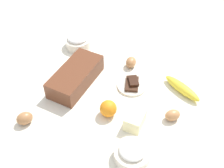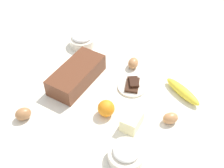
% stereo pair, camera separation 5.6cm
% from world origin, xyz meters
% --- Properties ---
extents(ground_plane, '(2.40, 2.40, 0.02)m').
position_xyz_m(ground_plane, '(0.00, 0.00, -0.01)').
color(ground_plane, silver).
extents(loaf_pan, '(0.30, 0.17, 0.08)m').
position_xyz_m(loaf_pan, '(-0.01, 0.17, 0.04)').
color(loaf_pan, brown).
rests_on(loaf_pan, ground_plane).
extents(flour_bowl, '(0.13, 0.13, 0.07)m').
position_xyz_m(flour_bowl, '(-0.29, -0.17, 0.03)').
color(flour_bowl, silver).
rests_on(flour_bowl, ground_plane).
extents(sugar_bowl, '(0.13, 0.13, 0.07)m').
position_xyz_m(sugar_bowl, '(0.24, 0.27, 0.03)').
color(sugar_bowl, silver).
rests_on(sugar_bowl, ground_plane).
extents(banana, '(0.14, 0.18, 0.04)m').
position_xyz_m(banana, '(0.09, -0.29, 0.02)').
color(banana, yellow).
rests_on(banana, ground_plane).
extents(orange_fruit, '(0.07, 0.07, 0.07)m').
position_xyz_m(orange_fruit, '(-0.13, -0.03, 0.03)').
color(orange_fruit, orange).
rests_on(orange_fruit, ground_plane).
extents(butter_block, '(0.10, 0.07, 0.06)m').
position_xyz_m(butter_block, '(-0.15, -0.14, 0.03)').
color(butter_block, '#F4EDB2').
rests_on(butter_block, ground_plane).
extents(egg_near_butter, '(0.06, 0.05, 0.05)m').
position_xyz_m(egg_near_butter, '(0.18, -0.03, 0.02)').
color(egg_near_butter, '#B37949').
rests_on(egg_near_butter, ground_plane).
extents(egg_beside_bowl, '(0.07, 0.08, 0.05)m').
position_xyz_m(egg_beside_bowl, '(-0.07, -0.28, 0.02)').
color(egg_beside_bowl, '#BC7F4D').
rests_on(egg_beside_bowl, ground_plane).
extents(egg_loose, '(0.08, 0.08, 0.05)m').
position_xyz_m(egg_loose, '(-0.28, 0.26, 0.03)').
color(egg_loose, '#A56F43').
rests_on(egg_loose, ground_plane).
extents(chocolate_plate, '(0.13, 0.13, 0.03)m').
position_xyz_m(chocolate_plate, '(0.05, -0.08, 0.01)').
color(chocolate_plate, silver).
rests_on(chocolate_plate, ground_plane).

